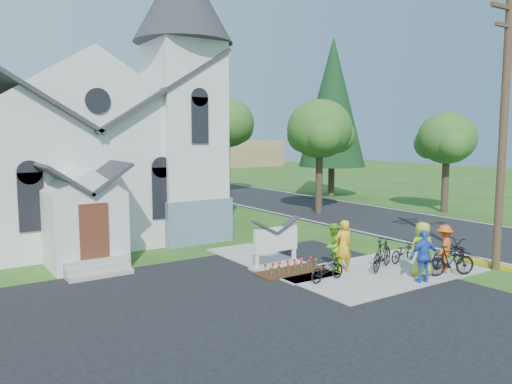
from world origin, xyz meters
TOP-DOWN VIEW (x-y plane):
  - ground at (0.00, 0.00)m, footprint 120.00×120.00m
  - parking_lot at (-7.00, -2.00)m, footprint 20.00×16.00m
  - road at (10.00, 15.00)m, footprint 8.00×90.00m
  - sidewalk at (1.50, 0.50)m, footprint 7.00×4.00m
  - church at (-5.48, 12.48)m, footprint 12.35×12.00m
  - church_sign at (-1.20, 3.20)m, footprint 2.20×0.40m
  - flower_bed at (-1.20, 2.30)m, footprint 2.60×1.10m
  - utility_pole at (5.36, -1.50)m, footprint 3.45×0.28m
  - tree_road_near at (8.50, 12.00)m, footprint 4.00×4.00m
  - tree_road_mid at (9.00, 24.00)m, footprint 4.40×4.40m
  - tree_road_far at (15.50, 8.00)m, footprint 3.60×3.60m
  - conifer at (15.00, 18.00)m, footprint 5.20×5.20m
  - distant_hills at (3.36, 56.33)m, footprint 61.00×10.00m
  - cyclist_0 at (0.26, 1.18)m, footprint 0.74×0.55m
  - bike_0 at (-0.90, 0.71)m, footprint 1.56×0.68m
  - cyclist_1 at (0.15, 1.60)m, footprint 1.01×0.92m
  - bike_1 at (1.68, 0.66)m, footprint 1.93×1.25m
  - cyclist_2 at (1.62, -1.17)m, footprint 1.10×0.72m
  - bike_2 at (3.19, 0.97)m, footprint 1.61×0.74m
  - cyclist_3 at (3.55, -0.56)m, footprint 1.19×0.92m
  - bike_3 at (3.04, -1.20)m, footprint 1.81×1.14m
  - cyclist_4 at (2.17, -0.67)m, footprint 1.06×0.86m
  - bike_4 at (3.95, -0.47)m, footprint 1.99×0.76m

SIDE VIEW (x-z plane):
  - ground at x=0.00m, z-range 0.00..0.00m
  - parking_lot at x=-7.00m, z-range 0.00..0.02m
  - road at x=10.00m, z-range 0.00..0.02m
  - sidewalk at x=1.50m, z-range 0.00..0.05m
  - flower_bed at x=-1.20m, z-range 0.00..0.07m
  - bike_0 at x=-0.90m, z-range 0.05..0.84m
  - bike_2 at x=3.19m, z-range 0.05..0.86m
  - bike_4 at x=3.95m, z-range 0.05..1.08m
  - bike_3 at x=3.04m, z-range 0.05..1.10m
  - bike_1 at x=1.68m, z-range 0.05..1.18m
  - cyclist_3 at x=3.55m, z-range 0.05..1.68m
  - cyclist_1 at x=0.15m, z-range 0.05..1.75m
  - cyclist_2 at x=1.62m, z-range 0.05..1.79m
  - cyclist_0 at x=0.26m, z-range 0.05..1.92m
  - cyclist_4 at x=2.17m, z-range 0.05..1.94m
  - church_sign at x=-1.20m, z-range 0.18..1.88m
  - distant_hills at x=3.36m, z-range -0.63..4.97m
  - tree_road_far at x=15.50m, z-range 1.48..7.78m
  - tree_road_near at x=8.50m, z-range 1.68..8.73m
  - church at x=-5.48m, z-range -1.25..11.75m
  - utility_pole at x=5.36m, z-range 0.40..10.40m
  - tree_road_mid at x=9.00m, z-range 1.88..9.68m
  - conifer at x=15.00m, z-range 1.19..13.59m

